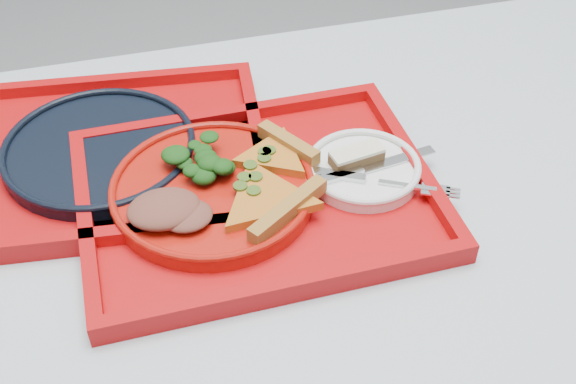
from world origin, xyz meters
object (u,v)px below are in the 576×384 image
at_px(tray_far, 102,159).
at_px(dessert_bar, 357,156).
at_px(tray_main, 257,198).
at_px(dinner_plate, 213,192).
at_px(navy_plate, 100,151).

height_order(tray_far, dessert_bar, dessert_bar).
bearing_deg(tray_main, dessert_bar, 4.64).
bearing_deg(tray_main, tray_far, 144.43).
relative_size(dinner_plate, navy_plate, 1.00).
xyz_separation_m(tray_far, dessert_bar, (0.33, -0.12, 0.03)).
xyz_separation_m(tray_main, dessert_bar, (0.14, 0.01, 0.03)).
height_order(dinner_plate, navy_plate, dinner_plate).
xyz_separation_m(tray_main, tray_far, (-0.19, 0.13, 0.00)).
xyz_separation_m(tray_far, dinner_plate, (0.13, -0.12, 0.02)).
distance_m(dinner_plate, dessert_bar, 0.19).
distance_m(dinner_plate, navy_plate, 0.18).
bearing_deg(dessert_bar, dinner_plate, 170.92).
bearing_deg(tray_far, dinner_plate, -36.27).
bearing_deg(navy_plate, dinner_plate, -42.73).
height_order(tray_main, dessert_bar, dessert_bar).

